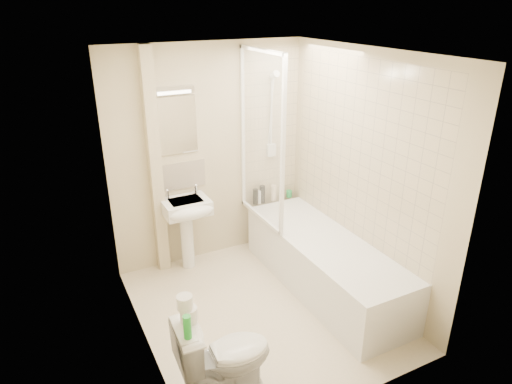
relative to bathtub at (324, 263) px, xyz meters
name	(u,v)px	position (x,y,z in m)	size (l,w,h in m)	color
floor	(262,310)	(-0.75, -0.05, -0.29)	(2.50, 2.50, 0.00)	beige
wall_back	(209,156)	(-0.75, 1.20, 0.91)	(2.20, 0.02, 2.40)	beige
wall_left	(136,222)	(-1.85, -0.05, 0.91)	(0.02, 2.50, 2.40)	beige
wall_right	(363,176)	(0.35, -0.05, 0.91)	(0.02, 2.50, 2.40)	beige
ceiling	(263,53)	(-0.75, -0.05, 2.11)	(2.20, 2.50, 0.02)	white
tile_back	(270,128)	(0.00, 1.18, 1.14)	(0.70, 0.01, 1.75)	beige
tile_right	(360,152)	(0.34, 0.00, 1.14)	(0.01, 2.10, 1.75)	beige
pipe_boxing	(155,166)	(-1.37, 1.14, 0.91)	(0.12, 0.12, 2.40)	beige
splashback	(179,176)	(-1.11, 1.19, 0.74)	(0.60, 0.01, 0.30)	beige
mirror	(175,126)	(-1.11, 1.18, 1.29)	(0.46, 0.01, 0.60)	white
strip_light	(173,90)	(-1.11, 1.16, 1.66)	(0.42, 0.07, 0.07)	silver
bathtub	(324,263)	(0.00, 0.00, 0.00)	(0.70, 2.10, 0.55)	white
shower_screen	(261,139)	(-0.35, 0.74, 1.16)	(0.04, 0.92, 1.80)	white
shower_fixture	(272,118)	(0.00, 1.14, 1.26)	(0.10, 0.16, 0.99)	white
pedestal_sink	(188,215)	(-1.11, 0.96, 0.37)	(0.49, 0.46, 0.94)	white
bottle_black_a	(256,197)	(-0.23, 1.11, 0.35)	(0.06, 0.06, 0.19)	black
bottle_white_a	(259,197)	(-0.18, 1.11, 0.34)	(0.05, 0.05, 0.16)	white
bottle_black_b	(262,194)	(-0.14, 1.11, 0.37)	(0.07, 0.07, 0.21)	black
bottle_cream	(274,193)	(0.01, 1.11, 0.36)	(0.07, 0.07, 0.19)	beige
bottle_green	(289,194)	(0.23, 1.11, 0.30)	(0.07, 0.07, 0.09)	green
toilet	(224,357)	(-1.47, -0.83, 0.07)	(0.72, 0.43, 0.71)	white
toilet_roll_lower	(189,314)	(-1.70, -0.76, 0.48)	(0.12, 0.12, 0.11)	white
toilet_roll_upper	(185,302)	(-1.72, -0.75, 0.58)	(0.11, 0.11, 0.10)	white
green_bottle	(187,327)	(-1.76, -0.92, 0.51)	(0.05, 0.05, 0.17)	green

